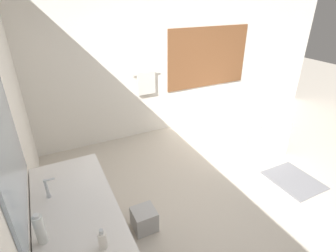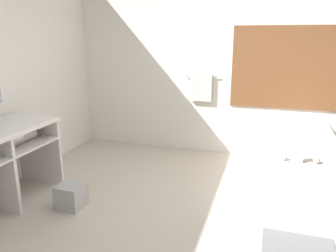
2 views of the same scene
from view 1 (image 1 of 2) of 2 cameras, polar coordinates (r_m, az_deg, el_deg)
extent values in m
plane|color=beige|center=(3.58, 14.30, -15.30)|extent=(16.00, 16.00, 0.00)
cube|color=white|center=(4.67, -1.78, 14.41)|extent=(7.40, 0.06, 2.70)
cube|color=brown|center=(5.12, 8.78, 14.53)|extent=(1.70, 0.02, 1.10)
cylinder|color=silver|center=(4.54, -4.87, 11.36)|extent=(0.50, 0.02, 0.02)
cube|color=beige|center=(4.58, -4.73, 9.29)|extent=(0.32, 0.04, 0.40)
cube|color=white|center=(2.19, -31.65, -5.04)|extent=(0.06, 7.40, 2.70)
cube|color=#A3B2C1|center=(1.94, -31.99, -2.53)|extent=(0.02, 1.10, 1.10)
cube|color=white|center=(2.32, -19.52, -16.73)|extent=(0.64, 1.43, 0.05)
cube|color=white|center=(2.47, -18.69, -20.47)|extent=(0.60, 1.36, 0.02)
cylinder|color=white|center=(2.51, -20.14, -14.29)|extent=(0.37, 0.37, 0.14)
cube|color=white|center=(2.62, -18.00, -23.46)|extent=(0.58, 0.04, 0.79)
cube|color=white|center=(3.12, -20.34, -14.10)|extent=(0.58, 0.04, 0.79)
cylinder|color=beige|center=(2.69, -19.22, -13.84)|extent=(0.13, 0.39, 0.13)
cylinder|color=silver|center=(2.47, -24.52, -13.72)|extent=(0.04, 0.04, 0.02)
cylinder|color=silver|center=(2.41, -24.93, -12.08)|extent=(0.02, 0.02, 0.16)
cube|color=silver|center=(2.37, -24.30, -10.56)|extent=(0.07, 0.01, 0.01)
cube|color=silver|center=(4.80, 13.74, 0.60)|extent=(0.90, 1.73, 0.59)
ellipsoid|color=white|center=(4.74, 13.93, 2.16)|extent=(0.65, 1.25, 0.30)
cube|color=silver|center=(4.17, 20.84, 0.77)|extent=(0.04, 0.07, 0.12)
sphere|color=silver|center=(4.08, 19.41, 0.01)|extent=(0.06, 0.06, 0.06)
sphere|color=silver|center=(4.28, 22.08, 0.77)|extent=(0.06, 0.06, 0.06)
cylinder|color=silver|center=(2.06, -26.08, -19.57)|extent=(0.07, 0.07, 0.23)
cylinder|color=white|center=(1.98, -26.82, -17.07)|extent=(0.04, 0.04, 0.02)
cylinder|color=white|center=(1.93, -14.05, -22.96)|extent=(0.06, 0.06, 0.13)
cylinder|color=silver|center=(1.88, -14.33, -21.39)|extent=(0.03, 0.03, 0.03)
cube|color=#B2B2B2|center=(3.09, -5.19, -19.55)|extent=(0.25, 0.25, 0.25)
cube|color=slate|center=(4.16, 25.68, -10.58)|extent=(0.58, 0.70, 0.02)
camera|label=2|loc=(2.72, 71.63, -6.13)|focal=35.00mm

